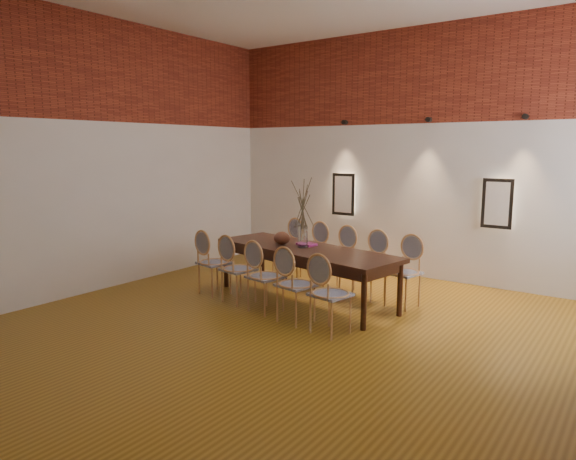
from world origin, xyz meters
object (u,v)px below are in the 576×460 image
Objects in this scene: chair_near_c at (265,276)px; chair_far_e at (403,273)px; bowl at (282,238)px; chair_near_a at (214,263)px; chair_near_e at (331,294)px; chair_far_a at (287,249)px; vase at (303,237)px; chair_near_d at (296,285)px; chair_far_c at (339,260)px; chair_far_d at (369,266)px; dining_table at (305,274)px; chair_far_b at (312,254)px; chair_near_b at (238,269)px; book at (307,244)px.

chair_near_c is 1.84m from chair_far_e.
chair_near_a is at bearing -146.68° from bowl.
chair_near_e and chair_far_e have the same top height.
chair_near_a and chair_near_e have the same top height.
chair_far_a is 1.37m from vase.
chair_far_e reaches higher than bowl.
chair_far_c is at bearing 110.98° from chair_near_d.
chair_far_c is at bearing -0.00° from chair_far_d.
chair_far_d is at bearing 40.11° from vase.
chair_near_e is at bearing -42.47° from vase.
chair_near_d is at bearing 0.00° from chair_near_c.
chair_near_a and chair_near_c have the same top height.
dining_table is at bearing 90.00° from chair_near_c.
chair_far_b is at bearing 69.02° from chair_near_a.
chair_near_c is 1.00× the size of chair_far_c.
chair_near_a is 1.00× the size of chair_far_b.
bowl is at bearing 120.92° from chair_near_c.
chair_near_b and chair_near_c have the same top height.
chair_far_a is 1.00× the size of chair_far_d.
chair_far_b is at bearing -0.00° from chair_far_d.
chair_near_a is at bearing 52.51° from chair_far_c.
chair_near_c is 3.62× the size of book.
chair_far_e is (1.91, 1.13, 0.00)m from chair_near_b.
chair_near_d is at bearing -0.00° from chair_near_a.
chair_near_a is (-1.23, -0.52, 0.09)m from dining_table.
chair_near_b and chair_far_c have the same top height.
chair_far_d is (-0.29, 1.54, 0.00)m from chair_near_e.
chair_far_b is at bearing -0.00° from chair_far_e.
chair_near_a is 1.46m from chair_far_a.
chair_far_d is 0.93m from book.
dining_table is at bearing 127.49° from chair_far_b.
chair_far_b is (-0.42, 0.82, 0.09)m from dining_table.
chair_far_c is at bearing 69.02° from chair_near_b.
chair_near_b is 1.00× the size of chair_near_d.
chair_far_d is 3.62× the size of book.
chair_far_e is (0.26, 1.44, 0.00)m from chair_near_e.
chair_near_b and chair_near_d have the same top height.
chair_near_a is 1.12m from chair_near_c.
chair_near_a and chair_far_c have the same top height.
chair_near_c is at bearing 0.00° from chair_near_b.
chair_far_e is 1.44m from vase.
book is at bearing 127.80° from chair_far_b.
chair_far_b is 0.79m from book.
chair_near_c and chair_far_d have the same top height.
chair_far_a is 3.92× the size of bowl.
chair_near_b is 1.84m from chair_far_d.
chair_near_e reaches higher than dining_table.
bowl is (-1.64, -0.49, 0.37)m from chair_far_e.
chair_far_b is at bearing 127.49° from chair_near_d.
book is at bearing 144.42° from chair_near_e.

